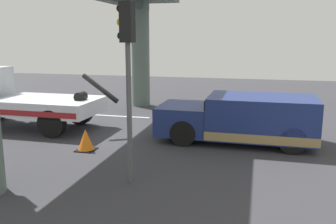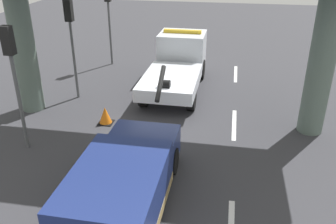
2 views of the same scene
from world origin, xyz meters
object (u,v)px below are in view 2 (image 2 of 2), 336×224
object	(u,v)px
tow_truck_white	(178,62)
traffic_light_near	(12,62)
traffic_light_far	(71,28)
towed_van_green	(124,184)
traffic_cone_orange	(105,116)
traffic_light_mid	(108,7)

from	to	relation	value
tow_truck_white	traffic_light_near	distance (m)	8.23
traffic_light_near	traffic_light_far	world-z (taller)	traffic_light_far
towed_van_green	traffic_light_near	bearing A→B (deg)	59.67
tow_truck_white	traffic_cone_orange	bearing A→B (deg)	154.32
towed_van_green	traffic_light_near	size ratio (longest dim) A/B	1.23
traffic_light_mid	traffic_cone_orange	world-z (taller)	traffic_light_mid
tow_truck_white	traffic_light_near	size ratio (longest dim) A/B	1.71
traffic_light_far	traffic_cone_orange	xyz separation A→B (m)	(-2.28, -2.10, -2.86)
traffic_light_far	towed_van_green	bearing A→B (deg)	-148.59
towed_van_green	traffic_light_near	xyz separation A→B (m)	(2.50, 4.28, 2.32)
tow_truck_white	traffic_light_mid	bearing A→B (deg)	57.47
traffic_light_far	traffic_light_near	bearing A→B (deg)	180.00
tow_truck_white	towed_van_green	size ratio (longest dim) A/B	1.39
towed_van_green	traffic_light_mid	distance (m)	12.97
towed_van_green	traffic_cone_orange	xyz separation A→B (m)	(4.72, 2.18, -0.46)
traffic_light_near	tow_truck_white	bearing A→B (deg)	-32.33
towed_van_green	traffic_light_near	distance (m)	5.47
traffic_light_far	traffic_cone_orange	size ratio (longest dim) A/B	6.43
tow_truck_white	traffic_light_far	distance (m)	5.24
tow_truck_white	traffic_light_mid	xyz separation A→B (m)	(2.73, 4.28, 2.02)
towed_van_green	traffic_light_mid	world-z (taller)	traffic_light_mid
tow_truck_white	traffic_light_mid	distance (m)	5.47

